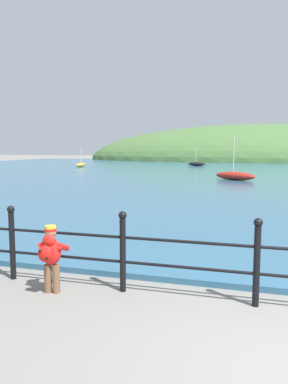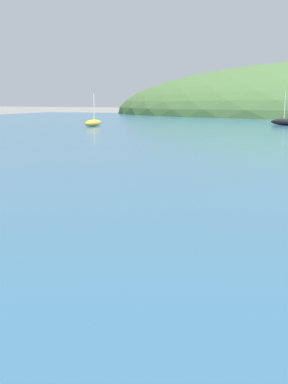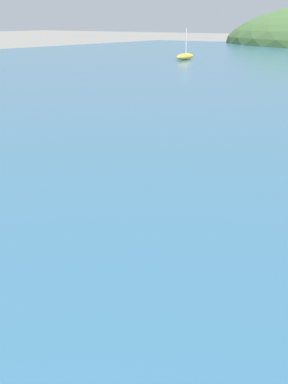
{
  "view_description": "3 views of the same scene",
  "coord_description": "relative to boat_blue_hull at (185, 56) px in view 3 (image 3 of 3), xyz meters",
  "views": [
    {
      "loc": [
        -0.67,
        -3.57,
        2.12
      ],
      "look_at": [
        -3.05,
        4.59,
        1.12
      ],
      "focal_mm": 35.0,
      "sensor_mm": 36.0,
      "label": 1
    },
    {
      "loc": [
        -1.9,
        1.57,
        2.0
      ],
      "look_at": [
        -4.24,
        7.29,
        0.9
      ],
      "focal_mm": 50.0,
      "sensor_mm": 36.0,
      "label": 2
    },
    {
      "loc": [
        1.23,
        0.82,
        2.84
      ],
      "look_at": [
        -2.1,
        5.47,
        0.98
      ],
      "focal_mm": 50.0,
      "sensor_mm": 36.0,
      "label": 3
    }
  ],
  "objects": [
    {
      "name": "boat_blue_hull",
      "position": [
        0.0,
        0.0,
        0.0
      ],
      "size": [
        0.53,
        2.12,
        2.13
      ],
      "color": "gold",
      "rests_on": "water"
    }
  ]
}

